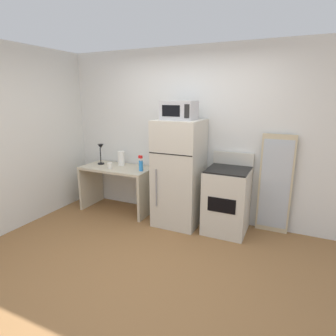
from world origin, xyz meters
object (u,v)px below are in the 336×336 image
Objects in this scene: coffee_mug at (110,166)px; paper_towel_roll at (121,158)px; leaning_mirror at (275,185)px; microwave at (179,110)px; spray_bottle at (141,165)px; oven_range at (227,200)px; desk at (118,180)px; refrigerator at (179,173)px; desk_lamp at (101,151)px.

coffee_mug is 0.40× the size of paper_towel_roll.
coffee_mug is at bearing -171.04° from leaning_mirror.
leaning_mirror is at bearing 12.97° from microwave.
leaning_mirror reaches higher than spray_bottle.
oven_range is at bearing 3.93° from microwave.
desk is 2.55× the size of microwave.
desk is 1.15m from refrigerator.
spray_bottle is at bearing -6.00° from desk.
desk_lamp is 0.85m from spray_bottle.
spray_bottle is (0.49, -0.18, -0.02)m from paper_towel_roll.
desk is 0.58m from desk_lamp.
coffee_mug is at bearing -175.70° from microwave.
leaning_mirror is at bearing 22.97° from oven_range.
paper_towel_roll is 0.52m from spray_bottle.
desk_lamp is 1.63m from microwave.
paper_towel_roll is at bearing 79.94° from coffee_mug.
desk is 1.84m from oven_range.
desk_lamp is at bearing 177.54° from refrigerator.
refrigerator is at bearing -7.73° from paper_towel_roll.
oven_range is (1.36, 0.05, -0.38)m from spray_bottle.
paper_towel_roll is 0.17× the size of leaning_mirror.
leaning_mirror is (1.32, 0.30, -0.99)m from microwave.
desk is 12.37× the size of coffee_mug.
coffee_mug is 0.21× the size of microwave.
spray_bottle is 1.41m from oven_range.
microwave is at bearing -89.69° from refrigerator.
paper_towel_roll reaches higher than desk.
desk is 0.84× the size of leaning_mirror.
spray_bottle is 0.64m from refrigerator.
paper_towel_roll is at bearing 176.16° from oven_range.
desk is 3.33× the size of desk_lamp.
leaning_mirror reaches higher than desk_lamp.
leaning_mirror is (2.49, 0.39, -0.10)m from coffee_mug.
microwave reaches higher than paper_towel_roll.
leaning_mirror is (1.96, 0.31, -0.15)m from spray_bottle.
microwave is 1.68m from leaning_mirror.
microwave is (0.63, 0.01, 0.85)m from spray_bottle.
refrigerator is 3.40× the size of microwave.
paper_towel_roll is 1.13m from refrigerator.
leaning_mirror is at bearing 12.10° from refrigerator.
microwave is (0.00, -0.02, 0.91)m from refrigerator.
spray_bottle is at bearing -177.69° from oven_range.
leaning_mirror is (0.60, 0.26, 0.23)m from oven_range.
refrigerator reaches higher than paper_towel_roll.
oven_range reaches higher than spray_bottle.
oven_range reaches higher than desk.
oven_range is at bearing 2.25° from refrigerator.
coffee_mug is 0.54m from spray_bottle.
spray_bottle reaches higher than coffee_mug.
spray_bottle is 0.54× the size of microwave.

